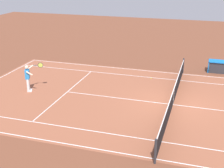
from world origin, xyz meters
name	(u,v)px	position (x,y,z in m)	size (l,w,h in m)	color
ground_plane	(173,105)	(0.00, 0.00, 0.00)	(60.00, 60.00, 0.00)	brown
court_slab	(173,105)	(0.00, 0.00, 0.00)	(24.20, 11.40, 0.00)	#935138
court_line_markings	(173,105)	(0.00, 0.00, 0.00)	(23.85, 11.05, 0.01)	white
tennis_net	(173,96)	(0.00, 0.00, 0.49)	(0.10, 11.70, 1.08)	#2D2D33
tennis_player_near	(28,77)	(8.69, 0.56, 0.93)	(0.91, 0.95, 1.70)	white
tennis_ball	(151,78)	(1.94, -3.88, 0.03)	(0.07, 0.07, 0.07)	#CCE01E
equipment_cart_tarped	(217,66)	(-2.29, -6.67, 0.44)	(1.25, 0.84, 0.85)	#2D2D33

